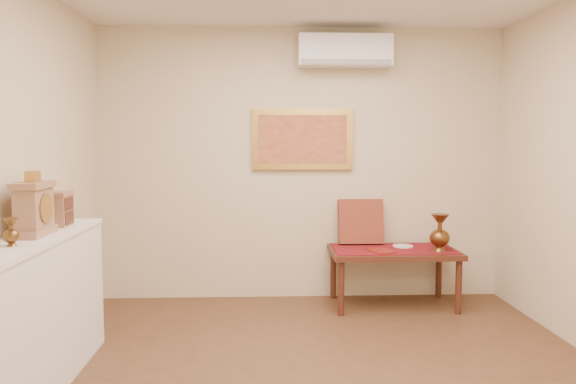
{
  "coord_description": "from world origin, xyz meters",
  "views": [
    {
      "loc": [
        -0.38,
        -3.37,
        1.56
      ],
      "look_at": [
        -0.19,
        1.15,
        1.17
      ],
      "focal_mm": 35.0,
      "sensor_mm": 36.0,
      "label": 1
    }
  ],
  "objects": [
    {
      "name": "ac_unit",
      "position": [
        0.4,
        2.12,
        2.45
      ],
      "size": [
        0.9,
        0.25,
        0.3
      ],
      "color": "white",
      "rests_on": "wall_back"
    },
    {
      "name": "brass_urn_small",
      "position": [
        -1.82,
        -0.16,
        1.08
      ],
      "size": [
        0.09,
        0.09,
        0.21
      ],
      "primitive_type": null,
      "color": "brown",
      "rests_on": "display_ledge"
    },
    {
      "name": "wall_back",
      "position": [
        0.0,
        2.25,
        1.35
      ],
      "size": [
        4.0,
        0.02,
        2.7
      ],
      "primitive_type": "cube",
      "color": "beige",
      "rests_on": "ground"
    },
    {
      "name": "low_table",
      "position": [
        0.85,
        1.88,
        0.48
      ],
      "size": [
        1.2,
        0.7,
        0.55
      ],
      "color": "#492116",
      "rests_on": "floor"
    },
    {
      "name": "cushion",
      "position": [
        0.58,
        2.15,
        0.78
      ],
      "size": [
        0.44,
        0.19,
        0.46
      ],
      "primitive_type": "cube",
      "rotation": [
        -0.21,
        0.0,
        0.0
      ],
      "color": "maroon",
      "rests_on": "table_cloth"
    },
    {
      "name": "mantel_clock",
      "position": [
        -1.83,
        0.21,
        1.15
      ],
      "size": [
        0.17,
        0.36,
        0.41
      ],
      "color": "#A27253",
      "rests_on": "display_ledge"
    },
    {
      "name": "brass_urn_tall",
      "position": [
        1.25,
        1.75,
        0.77
      ],
      "size": [
        0.19,
        0.19,
        0.42
      ],
      "primitive_type": null,
      "color": "brown",
      "rests_on": "table_cloth"
    },
    {
      "name": "wooden_chest",
      "position": [
        -1.83,
        0.61,
        1.1
      ],
      "size": [
        0.16,
        0.21,
        0.24
      ],
      "color": "#A27253",
      "rests_on": "display_ledge"
    },
    {
      "name": "table_cloth",
      "position": [
        0.85,
        1.88,
        0.55
      ],
      "size": [
        1.14,
        0.59,
        0.01
      ],
      "primitive_type": "cube",
      "color": "maroon",
      "rests_on": "low_table"
    },
    {
      "name": "menu",
      "position": [
        0.7,
        1.73,
        0.56
      ],
      "size": [
        0.26,
        0.3,
        0.01
      ],
      "primitive_type": "cube",
      "rotation": [
        0.0,
        0.0,
        0.38
      ],
      "color": "maroon",
      "rests_on": "table_cloth"
    },
    {
      "name": "plate",
      "position": [
        0.97,
        1.97,
        0.56
      ],
      "size": [
        0.2,
        0.2,
        0.01
      ],
      "primitive_type": "cylinder",
      "color": "white",
      "rests_on": "table_cloth"
    },
    {
      "name": "display_ledge",
      "position": [
        -1.82,
        0.0,
        0.49
      ],
      "size": [
        0.37,
        2.02,
        0.98
      ],
      "color": "white",
      "rests_on": "floor"
    },
    {
      "name": "wall_front",
      "position": [
        0.0,
        -2.25,
        1.35
      ],
      "size": [
        4.0,
        0.02,
        2.7
      ],
      "primitive_type": "cube",
      "color": "beige",
      "rests_on": "ground"
    },
    {
      "name": "painting",
      "position": [
        0.0,
        2.22,
        1.6
      ],
      "size": [
        1.0,
        0.06,
        0.6
      ],
      "color": "#B48939",
      "rests_on": "wall_back"
    }
  ]
}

